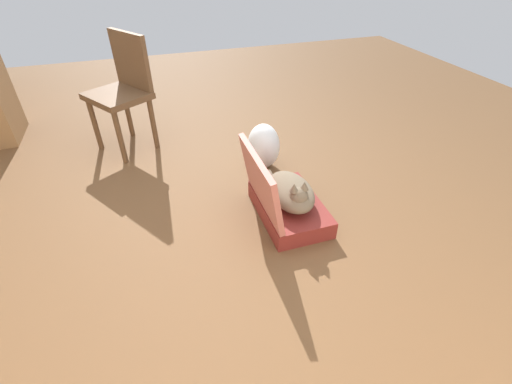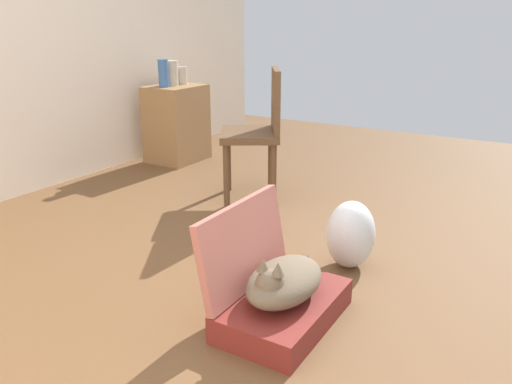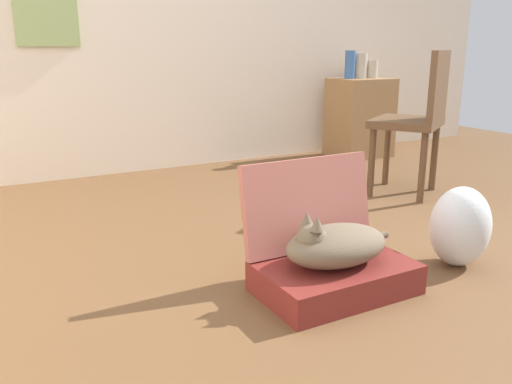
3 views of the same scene
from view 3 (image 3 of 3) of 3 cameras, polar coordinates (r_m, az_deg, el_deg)
ground_plane at (r=2.63m, az=11.53°, el=-6.24°), size 7.68×7.68×0.00m
wall_back at (r=4.42m, az=-7.88°, el=19.75°), size 6.40×0.15×2.60m
suitcase_base at (r=2.16m, az=8.57°, el=-9.18°), size 0.61×0.39×0.12m
suitcase_lid at (r=2.23m, az=5.66°, el=-1.31°), size 0.61×0.10×0.39m
cat at (r=2.10m, az=8.48°, el=-5.65°), size 0.52×0.28×0.23m
plastic_bag_white at (r=2.52m, az=21.27°, el=-3.51°), size 0.28×0.25×0.36m
side_table at (r=4.86m, az=11.17°, el=7.91°), size 0.50×0.41×0.69m
vase_tall at (r=4.75m, az=10.16°, el=13.44°), size 0.09×0.09×0.24m
vase_short at (r=4.92m, az=12.37°, el=12.91°), size 0.12×0.12×0.16m
vase_round at (r=4.85m, az=11.16°, el=13.30°), size 0.14×0.14×0.22m
chair at (r=3.60m, az=17.12°, el=7.88°), size 0.61×0.59×0.94m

